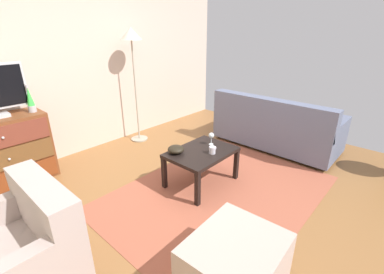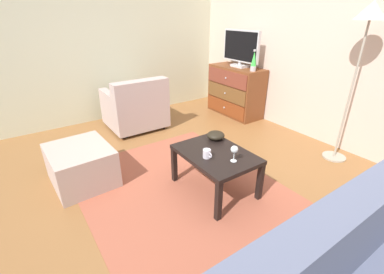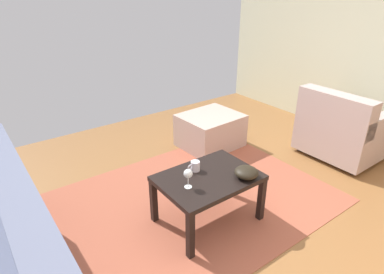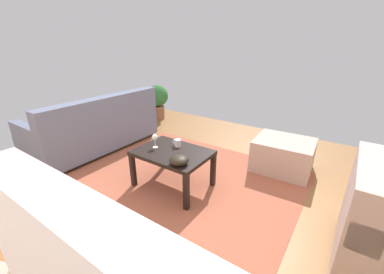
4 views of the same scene
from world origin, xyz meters
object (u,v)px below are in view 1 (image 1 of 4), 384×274
dresser (3,153)px  lava_lamp (30,100)px  bowl_decorative (176,149)px  ottoman (235,264)px  armchair (16,256)px  couch_large (275,128)px  wine_glass (211,136)px  standing_lamp (132,45)px  coffee_table (201,155)px  mug (212,150)px

dresser → lava_lamp: bearing=-6.1°
lava_lamp → bowl_decorative: 1.85m
ottoman → armchair: bearing=133.6°
couch_large → ottoman: couch_large is taller
armchair → wine_glass: bearing=0.6°
standing_lamp → lava_lamp: bearing=179.8°
bowl_decorative → armchair: 1.76m
lava_lamp → coffee_table: size_ratio=0.41×
coffee_table → standing_lamp: bearing=78.3°
dresser → couch_large: size_ratio=0.54×
lava_lamp → dresser: bearing=173.9°
mug → ottoman: (-0.96, -0.96, -0.28)m
bowl_decorative → ottoman: 1.48m
dresser → coffee_table: size_ratio=1.25×
mug → bowl_decorative: bearing=129.7°
mug → lava_lamp: bearing=123.6°
dresser → armchair: bearing=-102.7°
wine_glass → mug: size_ratio=1.38×
standing_lamp → ottoman: bearing=-114.6°
ottoman → couch_large: bearing=20.1°
bowl_decorative → lava_lamp: bearing=122.1°
lava_lamp → standing_lamp: size_ratio=0.18×
coffee_table → ottoman: coffee_table is taller
coffee_table → mug: size_ratio=7.07×
ottoman → wine_glass: bearing=44.4°
mug → wine_glass: bearing=41.2°
couch_large → ottoman: 2.70m
wine_glass → lava_lamp: bearing=130.2°
mug → couch_large: 1.58m
coffee_table → dresser: bearing=132.4°
mug → armchair: size_ratio=0.14×
couch_large → standing_lamp: 2.55m
lava_lamp → mug: (1.22, -1.83, -0.51)m
bowl_decorative → standing_lamp: size_ratio=0.11×
bowl_decorative → armchair: bearing=-174.0°
lava_lamp → wine_glass: size_ratio=2.10×
mug → couch_large: (1.58, -0.03, -0.15)m
coffee_table → bowl_decorative: 0.32m
dresser → lava_lamp: size_ratio=3.06×
wine_glass → armchair: (-2.20, -0.02, -0.22)m
bowl_decorative → ottoman: size_ratio=0.28×
armchair → ottoman: 1.53m
bowl_decorative → ottoman: (-0.69, -1.29, -0.28)m
dresser → ottoman: size_ratio=1.44×
lava_lamp → couch_large: (2.79, -1.86, -0.66)m
bowl_decorative → standing_lamp: 1.93m
wine_glass → ottoman: wine_glass is taller
ottoman → standing_lamp: bearing=65.4°
lava_lamp → couch_large: size_ratio=0.18×
dresser → wine_glass: size_ratio=6.44×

